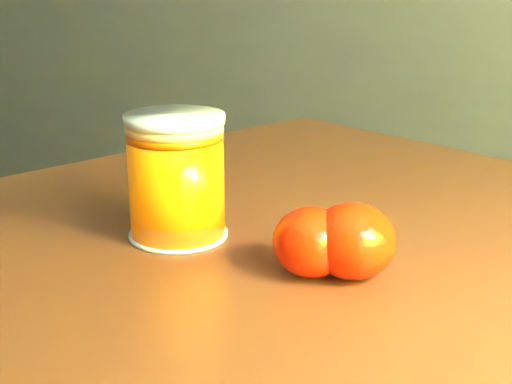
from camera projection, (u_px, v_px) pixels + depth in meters
The scene contains 5 objects.
kitchen_counter at pixel (358, 152), 1.99m from camera, with size 3.15×0.60×0.90m, color #4F5054.
table at pixel (437, 370), 0.59m from camera, with size 1.07×0.83×0.72m.
juice_glass at pixel (176, 177), 0.62m from camera, with size 0.09×0.09×0.11m.
orange_front at pixel (312, 242), 0.55m from camera, with size 0.06×0.06×0.05m, color #FF2205.
orange_back at pixel (353, 241), 0.54m from camera, with size 0.07×0.07×0.06m, color #FF2205.
Camera 1 is at (0.95, -0.26, 0.96)m, focal length 50.00 mm.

